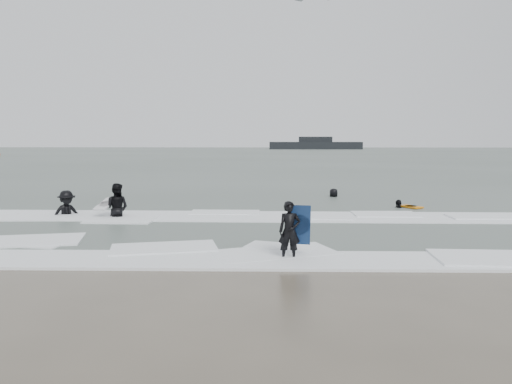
{
  "coord_description": "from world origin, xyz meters",
  "views": [
    {
      "loc": [
        0.66,
        -12.39,
        2.95
      ],
      "look_at": [
        0.0,
        5.0,
        1.1
      ],
      "focal_mm": 35.0,
      "sensor_mm": 36.0,
      "label": 1
    }
  ],
  "objects_px": {
    "surfer_right_far": "(334,198)",
    "vessel_horizon": "(315,145)",
    "surfer_centre": "(289,260)",
    "surfer_breaker": "(67,217)",
    "surfer_right_near": "(399,209)",
    "surfer_wading": "(117,219)"
  },
  "relations": [
    {
      "from": "surfer_breaker",
      "to": "surfer_right_far",
      "type": "height_order",
      "value": "surfer_breaker"
    },
    {
      "from": "surfer_breaker",
      "to": "vessel_horizon",
      "type": "height_order",
      "value": "vessel_horizon"
    },
    {
      "from": "surfer_breaker",
      "to": "vessel_horizon",
      "type": "bearing_deg",
      "value": 40.83
    },
    {
      "from": "surfer_centre",
      "to": "vessel_horizon",
      "type": "height_order",
      "value": "vessel_horizon"
    },
    {
      "from": "surfer_centre",
      "to": "surfer_breaker",
      "type": "xyz_separation_m",
      "value": [
        -8.29,
        6.53,
        0.0
      ]
    },
    {
      "from": "surfer_right_far",
      "to": "vessel_horizon",
      "type": "xyz_separation_m",
      "value": [
        8.59,
        118.6,
        1.33
      ]
    },
    {
      "from": "vessel_horizon",
      "to": "surfer_right_near",
      "type": "bearing_deg",
      "value": -92.94
    },
    {
      "from": "surfer_breaker",
      "to": "surfer_right_near",
      "type": "distance_m",
      "value": 13.44
    },
    {
      "from": "surfer_centre",
      "to": "surfer_breaker",
      "type": "bearing_deg",
      "value": 136.74
    },
    {
      "from": "surfer_wading",
      "to": "surfer_right_near",
      "type": "bearing_deg",
      "value": -158.69
    },
    {
      "from": "surfer_right_near",
      "to": "surfer_right_far",
      "type": "relative_size",
      "value": 0.95
    },
    {
      "from": "surfer_breaker",
      "to": "surfer_right_near",
      "type": "bearing_deg",
      "value": -28.98
    },
    {
      "from": "surfer_wading",
      "to": "vessel_horizon",
      "type": "distance_m",
      "value": 126.77
    },
    {
      "from": "surfer_right_far",
      "to": "surfer_right_near",
      "type": "bearing_deg",
      "value": 104.3
    },
    {
      "from": "surfer_wading",
      "to": "surfer_right_near",
      "type": "xyz_separation_m",
      "value": [
        11.12,
        3.04,
        0.0
      ]
    },
    {
      "from": "surfer_centre",
      "to": "surfer_right_far",
      "type": "xyz_separation_m",
      "value": [
        2.61,
        13.1,
        0.0
      ]
    },
    {
      "from": "surfer_centre",
      "to": "surfer_right_near",
      "type": "distance_m",
      "value": 10.4
    },
    {
      "from": "surfer_breaker",
      "to": "surfer_right_far",
      "type": "relative_size",
      "value": 1.14
    },
    {
      "from": "surfer_centre",
      "to": "surfer_breaker",
      "type": "distance_m",
      "value": 10.55
    },
    {
      "from": "surfer_centre",
      "to": "vessel_horizon",
      "type": "xyz_separation_m",
      "value": [
        11.2,
        131.7,
        1.33
      ]
    },
    {
      "from": "surfer_breaker",
      "to": "surfer_right_near",
      "type": "height_order",
      "value": "surfer_breaker"
    },
    {
      "from": "surfer_centre",
      "to": "surfer_breaker",
      "type": "relative_size",
      "value": 0.79
    }
  ]
}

